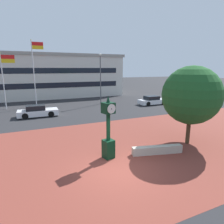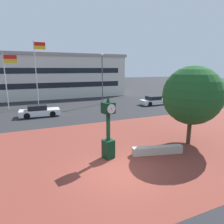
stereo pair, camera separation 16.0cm
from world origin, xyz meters
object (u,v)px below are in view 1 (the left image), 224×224
plaza_tree (192,96)px  civic_building (40,75)px  flagpole_primary (4,76)px  car_street_near (152,101)px  flagpole_secondary (35,69)px  car_street_mid (38,111)px  street_lamp_post (100,74)px  street_clock (108,132)px

plaza_tree → civic_building: bearing=103.2°
plaza_tree → flagpole_primary: (-12.84, 18.72, 0.99)m
car_street_near → flagpole_secondary: size_ratio=0.49×
car_street_mid → flagpole_primary: 7.87m
car_street_mid → street_lamp_post: bearing=118.3°
civic_building → street_lamp_post: civic_building is taller
plaza_tree → flagpole_secondary: size_ratio=0.61×
flagpole_primary → car_street_mid: bearing=-61.1°
car_street_near → car_street_mid: bearing=-86.5°
street_lamp_post → flagpole_secondary: bearing=170.6°
civic_building → street_lamp_post: size_ratio=4.04×
plaza_tree → car_street_near: size_ratio=1.25×
street_clock → car_street_mid: size_ratio=0.87×
plaza_tree → civic_building: 33.14m
car_street_near → civic_building: size_ratio=0.15×
civic_building → street_clock: bearing=-87.7°
flagpole_secondary → street_lamp_post: (8.88, -1.47, -0.76)m
street_clock → flagpole_primary: 20.01m
street_clock → street_lamp_post: (6.01, 17.24, 2.83)m
plaza_tree → flagpole_primary: bearing=124.4°
street_clock → plaza_tree: bearing=-11.7°
plaza_tree → street_lamp_post: 17.29m
street_clock → flagpole_primary: size_ratio=0.52×
flagpole_primary → flagpole_secondary: bearing=-0.0°
plaza_tree → car_street_mid: (-9.50, 12.67, -2.79)m
plaza_tree → car_street_near: (6.59, 13.69, -2.79)m
car_street_mid → plaza_tree: bearing=38.7°
street_clock → plaza_tree: 6.51m
street_clock → car_street_mid: 13.11m
plaza_tree → civic_building: civic_building is taller
car_street_near → car_street_mid: same height
street_clock → car_street_near: (12.87, 13.68, -1.06)m
street_clock → flagpole_secondary: (-2.87, 18.71, 3.59)m
street_clock → street_lamp_post: size_ratio=0.51×
street_clock → car_street_near: size_ratio=0.86×
street_clock → car_street_near: 18.81m
street_lamp_post → car_street_mid: bearing=-153.6°
flagpole_secondary → car_street_mid: bearing=-93.3°
flagpole_secondary → car_street_near: bearing=-17.7°
plaza_tree → flagpole_primary: size_ratio=0.76×
car_street_near → car_street_mid: (-16.09, -1.02, -0.00)m
flagpole_secondary → civic_building: flagpole_secondary is taller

